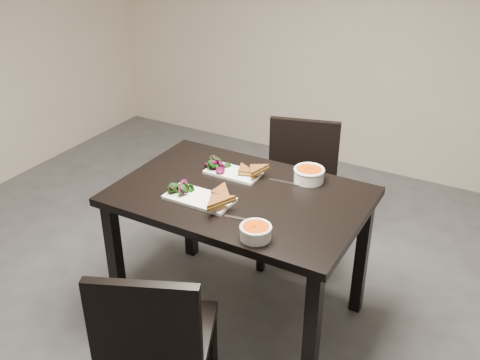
{
  "coord_description": "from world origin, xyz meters",
  "views": [
    {
      "loc": [
        1.0,
        -1.59,
        2.05
      ],
      "look_at": [
        -0.12,
        0.44,
        0.82
      ],
      "focal_mm": 41.08,
      "sensor_mm": 36.0,
      "label": 1
    }
  ],
  "objects_px": {
    "table": "(240,210)",
    "soup_bowl_far": "(309,174)",
    "chair_far": "(300,183)",
    "plate_near": "(199,198)",
    "chair_near": "(155,339)",
    "soup_bowl_near": "(256,231)",
    "plate_far": "(233,173)"
  },
  "relations": [
    {
      "from": "chair_near",
      "to": "chair_far",
      "type": "distance_m",
      "value": 1.47
    },
    {
      "from": "table",
      "to": "chair_far",
      "type": "height_order",
      "value": "chair_far"
    },
    {
      "from": "chair_near",
      "to": "plate_near",
      "type": "relative_size",
      "value": 2.61
    },
    {
      "from": "plate_near",
      "to": "soup_bowl_near",
      "type": "height_order",
      "value": "soup_bowl_near"
    },
    {
      "from": "table",
      "to": "plate_far",
      "type": "height_order",
      "value": "plate_far"
    },
    {
      "from": "plate_near",
      "to": "plate_far",
      "type": "distance_m",
      "value": 0.31
    },
    {
      "from": "chair_far",
      "to": "plate_near",
      "type": "xyz_separation_m",
      "value": [
        -0.16,
        -0.85,
        0.27
      ]
    },
    {
      "from": "soup_bowl_near",
      "to": "table",
      "type": "bearing_deg",
      "value": 128.7
    },
    {
      "from": "table",
      "to": "chair_near",
      "type": "distance_m",
      "value": 0.8
    },
    {
      "from": "plate_near",
      "to": "soup_bowl_far",
      "type": "bearing_deg",
      "value": 48.97
    },
    {
      "from": "chair_far",
      "to": "soup_bowl_far",
      "type": "bearing_deg",
      "value": -78.3
    },
    {
      "from": "plate_far",
      "to": "soup_bowl_far",
      "type": "bearing_deg",
      "value": 18.2
    },
    {
      "from": "table",
      "to": "soup_bowl_far",
      "type": "bearing_deg",
      "value": 48.91
    },
    {
      "from": "table",
      "to": "chair_near",
      "type": "height_order",
      "value": "chair_near"
    },
    {
      "from": "table",
      "to": "soup_bowl_far",
      "type": "relative_size",
      "value": 7.67
    },
    {
      "from": "chair_near",
      "to": "soup_bowl_near",
      "type": "xyz_separation_m",
      "value": [
        0.2,
        0.47,
        0.3
      ]
    },
    {
      "from": "chair_far",
      "to": "soup_bowl_far",
      "type": "distance_m",
      "value": 0.56
    },
    {
      "from": "plate_near",
      "to": "soup_bowl_far",
      "type": "distance_m",
      "value": 0.57
    },
    {
      "from": "chair_near",
      "to": "table",
      "type": "bearing_deg",
      "value": 70.29
    },
    {
      "from": "plate_near",
      "to": "soup_bowl_far",
      "type": "height_order",
      "value": "soup_bowl_far"
    },
    {
      "from": "chair_near",
      "to": "soup_bowl_far",
      "type": "xyz_separation_m",
      "value": [
        0.19,
        1.06,
        0.31
      ]
    },
    {
      "from": "chair_near",
      "to": "soup_bowl_near",
      "type": "relative_size",
      "value": 6.2
    },
    {
      "from": "chair_near",
      "to": "chair_far",
      "type": "xyz_separation_m",
      "value": [
        -0.02,
        1.47,
        0.0
      ]
    },
    {
      "from": "table",
      "to": "soup_bowl_far",
      "type": "distance_m",
      "value": 0.39
    },
    {
      "from": "soup_bowl_near",
      "to": "chair_far",
      "type": "bearing_deg",
      "value": 102.47
    },
    {
      "from": "chair_near",
      "to": "soup_bowl_far",
      "type": "height_order",
      "value": "chair_near"
    },
    {
      "from": "table",
      "to": "soup_bowl_near",
      "type": "distance_m",
      "value": 0.42
    },
    {
      "from": "table",
      "to": "soup_bowl_near",
      "type": "xyz_separation_m",
      "value": [
        0.25,
        -0.31,
        0.13
      ]
    },
    {
      "from": "table",
      "to": "plate_far",
      "type": "relative_size",
      "value": 4.25
    },
    {
      "from": "soup_bowl_near",
      "to": "soup_bowl_far",
      "type": "xyz_separation_m",
      "value": [
        -0.01,
        0.59,
        0.0
      ]
    },
    {
      "from": "soup_bowl_near",
      "to": "plate_near",
      "type": "bearing_deg",
      "value": 157.86
    },
    {
      "from": "chair_far",
      "to": "soup_bowl_far",
      "type": "relative_size",
      "value": 5.43
    }
  ]
}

